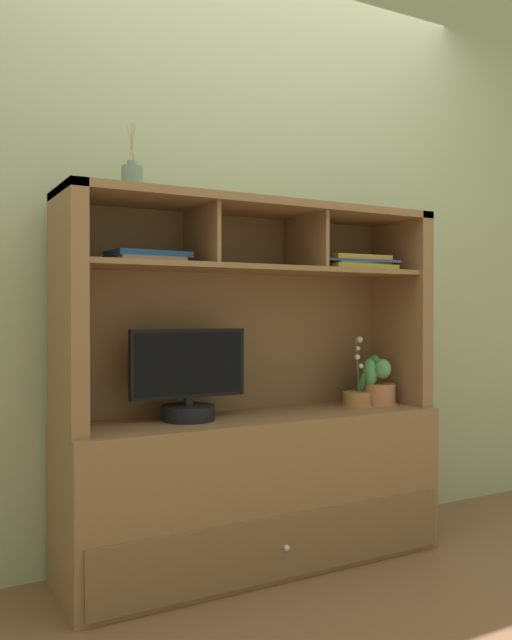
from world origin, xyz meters
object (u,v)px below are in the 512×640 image
object	(u,v)px
tv_monitor	(188,382)
potted_orchid	(358,397)
media_console	(255,452)
magazine_stack_left	(147,257)
diffuser_bottle	(132,179)
magazine_stack_centre	(354,263)
potted_fern	(378,384)

from	to	relation	value
tv_monitor	potted_orchid	world-z (taller)	tv_monitor
tv_monitor	media_console	bearing A→B (deg)	-0.09
magazine_stack_left	diffuser_bottle	size ratio (longest dim) A/B	1.14
tv_monitor	magazine_stack_centre	xyz separation A→B (m)	(0.76, -0.03, 0.47)
magazine_stack_left	magazine_stack_centre	world-z (taller)	magazine_stack_centre
media_console	magazine_stack_centre	world-z (taller)	media_console
media_console	magazine_stack_centre	xyz separation A→B (m)	(0.47, -0.03, 0.77)
diffuser_bottle	potted_orchid	bearing A→B (deg)	-1.58
tv_monitor	potted_fern	bearing A→B (deg)	-1.83
media_console	diffuser_bottle	xyz separation A→B (m)	(-0.50, 0.02, 1.05)
potted_orchid	magazine_stack_centre	xyz separation A→B (m)	(-0.04, -0.02, 0.58)
potted_fern	diffuser_bottle	bearing A→B (deg)	177.55
media_console	potted_fern	xyz separation A→B (m)	(0.60, -0.03, 0.24)
potted_fern	magazine_stack_left	xyz separation A→B (m)	(-1.06, 0.02, 0.52)
media_console	potted_fern	size ratio (longest dim) A/B	7.05
magazine_stack_centre	tv_monitor	bearing A→B (deg)	177.59
potted_fern	diffuser_bottle	world-z (taller)	diffuser_bottle
potted_fern	magazine_stack_centre	world-z (taller)	magazine_stack_centre
magazine_stack_left	diffuser_bottle	distance (m)	0.29
tv_monitor	magazine_stack_centre	world-z (taller)	magazine_stack_centre
media_console	tv_monitor	size ratio (longest dim) A/B	3.36
tv_monitor	magazine_stack_left	world-z (taller)	magazine_stack_left
tv_monitor	diffuser_bottle	size ratio (longest dim) A/B	1.79
potted_fern	magazine_stack_centre	xyz separation A→B (m)	(-0.14, -0.00, 0.53)
potted_orchid	diffuser_bottle	bearing A→B (deg)	178.42
magazine_stack_left	potted_orchid	bearing A→B (deg)	-0.15
tv_monitor	potted_fern	size ratio (longest dim) A/B	2.10
potted_fern	magazine_stack_left	size ratio (longest dim) A/B	0.75
potted_fern	magazine_stack_centre	bearing A→B (deg)	-178.56
media_console	magazine_stack_left	distance (m)	0.89
potted_fern	magazine_stack_centre	size ratio (longest dim) A/B	0.56
tv_monitor	diffuser_bottle	bearing A→B (deg)	174.93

